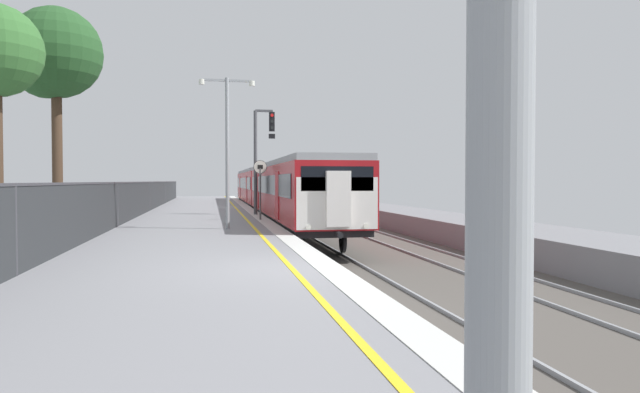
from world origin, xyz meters
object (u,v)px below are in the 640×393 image
(commuter_train_at_platform, at_px, (273,188))
(background_tree_left, at_px, (53,57))
(speed_limit_sign, at_px, (260,182))
(signal_gantry, at_px, (260,149))
(platform_lamp_mid, at_px, (227,140))

(commuter_train_at_platform, xyz_separation_m, background_tree_left, (-10.01, -13.77, 5.28))
(speed_limit_sign, height_order, background_tree_left, background_tree_left)
(signal_gantry, height_order, background_tree_left, background_tree_left)
(speed_limit_sign, height_order, platform_lamp_mid, platform_lamp_mid)
(speed_limit_sign, distance_m, platform_lamp_mid, 5.06)
(background_tree_left, bearing_deg, platform_lamp_mid, -23.16)
(platform_lamp_mid, distance_m, background_tree_left, 7.89)
(commuter_train_at_platform, height_order, speed_limit_sign, commuter_train_at_platform)
(speed_limit_sign, bearing_deg, signal_gantry, 84.95)
(commuter_train_at_platform, relative_size, platform_lamp_mid, 7.26)
(platform_lamp_mid, height_order, background_tree_left, background_tree_left)
(commuter_train_at_platform, relative_size, speed_limit_sign, 14.92)
(signal_gantry, bearing_deg, commuter_train_at_platform, 79.45)
(signal_gantry, xyz_separation_m, speed_limit_sign, (-0.36, -4.05, -1.67))
(platform_lamp_mid, relative_size, background_tree_left, 0.65)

